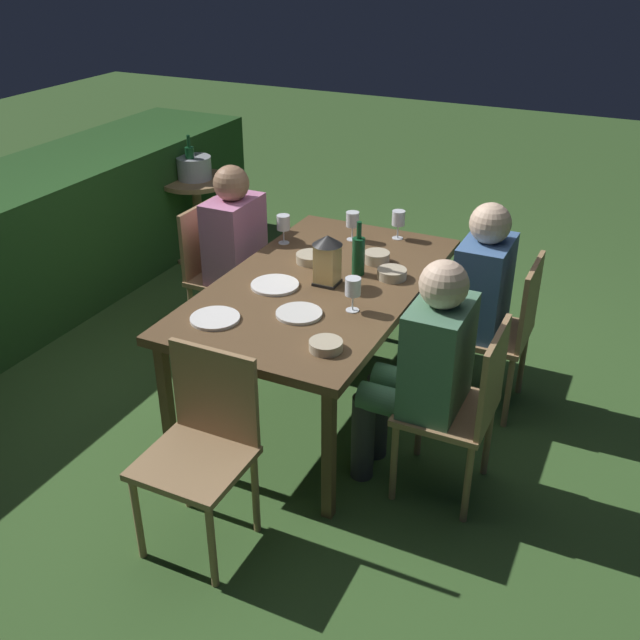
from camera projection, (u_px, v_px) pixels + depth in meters
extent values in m
plane|color=#385B28|center=(320.00, 401.00, 4.11)|extent=(16.00, 16.00, 0.00)
cube|color=brown|center=(320.00, 286.00, 3.77)|extent=(1.74, 0.99, 0.04)
cube|color=brown|center=(329.00, 454.00, 3.15)|extent=(0.05, 0.05, 0.69)
cube|color=brown|center=(440.00, 302.00, 4.42)|extent=(0.05, 0.05, 0.69)
cube|color=brown|center=(167.00, 405.00, 3.47)|extent=(0.05, 0.05, 0.69)
cube|color=brown|center=(314.00, 277.00, 4.74)|extent=(0.05, 0.05, 0.69)
cube|color=#9E7A51|center=(229.00, 278.00, 4.52)|extent=(0.42, 0.40, 0.03)
cube|color=#9E7A51|center=(200.00, 239.00, 4.49)|extent=(0.40, 0.03, 0.42)
cylinder|color=#9E7A51|center=(268.00, 303.00, 4.71)|extent=(0.03, 0.03, 0.42)
cylinder|color=#9E7A51|center=(239.00, 328.00, 4.42)|extent=(0.03, 0.03, 0.42)
cylinder|color=#9E7A51|center=(223.00, 293.00, 4.84)|extent=(0.03, 0.03, 0.42)
cylinder|color=#9E7A51|center=(192.00, 316.00, 4.55)|extent=(0.03, 0.03, 0.42)
cube|color=#C675A3|center=(234.00, 239.00, 4.38)|extent=(0.38, 0.24, 0.50)
sphere|color=#997051|center=(231.00, 183.00, 4.21)|extent=(0.21, 0.21, 0.21)
cylinder|color=#C675A3|center=(264.00, 274.00, 4.51)|extent=(0.13, 0.36, 0.13)
cylinder|color=#C675A3|center=(249.00, 285.00, 4.36)|extent=(0.13, 0.36, 0.13)
cylinder|color=#333338|center=(288.00, 313.00, 4.56)|extent=(0.11, 0.11, 0.45)
cylinder|color=#333338|center=(274.00, 326.00, 4.41)|extent=(0.11, 0.11, 0.45)
cube|color=#9E7A51|center=(193.00, 463.00, 2.96)|extent=(0.40, 0.42, 0.03)
cube|color=#9E7A51|center=(215.00, 393.00, 3.00)|extent=(0.03, 0.40, 0.42)
cylinder|color=#9E7A51|center=(212.00, 546.00, 2.86)|extent=(0.03, 0.03, 0.42)
cylinder|color=#9E7A51|center=(138.00, 518.00, 3.00)|extent=(0.03, 0.03, 0.42)
cylinder|color=#9E7A51|center=(255.00, 493.00, 3.13)|extent=(0.03, 0.03, 0.42)
cylinder|color=#9E7A51|center=(185.00, 469.00, 3.27)|extent=(0.03, 0.03, 0.42)
cube|color=#9E7A51|center=(489.00, 333.00, 3.91)|extent=(0.42, 0.40, 0.03)
cube|color=#9E7A51|center=(530.00, 302.00, 3.73)|extent=(0.40, 0.02, 0.42)
cylinder|color=#9E7A51|center=(445.00, 377.00, 3.93)|extent=(0.03, 0.03, 0.42)
cylinder|color=#9E7A51|center=(463.00, 347.00, 4.22)|extent=(0.03, 0.03, 0.42)
cylinder|color=#9E7A51|center=(508.00, 393.00, 3.81)|extent=(0.03, 0.03, 0.42)
cylinder|color=#9E7A51|center=(523.00, 360.00, 4.09)|extent=(0.03, 0.03, 0.42)
cube|color=#426699|center=(483.00, 286.00, 3.80)|extent=(0.38, 0.24, 0.50)
sphere|color=beige|center=(490.00, 224.00, 3.64)|extent=(0.21, 0.21, 0.21)
cylinder|color=#426699|center=(448.00, 328.00, 3.90)|extent=(0.13, 0.36, 0.13)
cylinder|color=#426699|center=(458.00, 314.00, 4.04)|extent=(0.13, 0.36, 0.13)
cylinder|color=#333338|center=(417.00, 359.00, 4.07)|extent=(0.11, 0.11, 0.45)
cylinder|color=#333338|center=(427.00, 345.00, 4.21)|extent=(0.11, 0.11, 0.45)
cube|color=#9E7A51|center=(446.00, 410.00, 3.28)|extent=(0.42, 0.40, 0.03)
cube|color=#9E7A51|center=(493.00, 377.00, 3.11)|extent=(0.40, 0.02, 0.42)
cylinder|color=#9E7A51|center=(394.00, 462.00, 3.31)|extent=(0.03, 0.03, 0.42)
cylinder|color=#9E7A51|center=(420.00, 419.00, 3.60)|extent=(0.03, 0.03, 0.42)
cylinder|color=#9E7A51|center=(467.00, 484.00, 3.18)|extent=(0.03, 0.03, 0.42)
cylinder|color=#9E7A51|center=(488.00, 438.00, 3.47)|extent=(0.03, 0.03, 0.42)
cube|color=#4C7A5B|center=(438.00, 356.00, 3.18)|extent=(0.38, 0.24, 0.50)
sphere|color=beige|center=(444.00, 285.00, 3.02)|extent=(0.21, 0.21, 0.21)
cylinder|color=#4C7A5B|center=(397.00, 404.00, 3.28)|extent=(0.13, 0.36, 0.13)
cylinder|color=#4C7A5B|center=(411.00, 384.00, 3.42)|extent=(0.13, 0.36, 0.13)
cylinder|color=#333338|center=(363.00, 437.00, 3.45)|extent=(0.11, 0.11, 0.45)
cylinder|color=#333338|center=(377.00, 417.00, 3.59)|extent=(0.11, 0.11, 0.45)
cube|color=black|center=(328.00, 282.00, 3.75)|extent=(0.12, 0.12, 0.01)
cube|color=#F9D17A|center=(328.00, 263.00, 3.70)|extent=(0.11, 0.11, 0.20)
cone|color=black|center=(328.00, 240.00, 3.64)|extent=(0.15, 0.15, 0.05)
cylinder|color=#144723|center=(358.00, 256.00, 3.81)|extent=(0.07, 0.07, 0.20)
cylinder|color=#144723|center=(359.00, 230.00, 3.74)|extent=(0.03, 0.03, 0.09)
cylinder|color=silver|center=(352.00, 310.00, 3.48)|extent=(0.06, 0.06, 0.00)
cylinder|color=silver|center=(353.00, 302.00, 3.46)|extent=(0.01, 0.01, 0.08)
cylinder|color=silver|center=(353.00, 287.00, 3.42)|extent=(0.08, 0.08, 0.08)
cylinder|color=maroon|center=(353.00, 291.00, 3.44)|extent=(0.07, 0.07, 0.03)
cylinder|color=silver|center=(397.00, 238.00, 4.29)|extent=(0.06, 0.06, 0.00)
cylinder|color=silver|center=(398.00, 231.00, 4.27)|extent=(0.01, 0.01, 0.08)
cylinder|color=silver|center=(398.00, 218.00, 4.23)|extent=(0.08, 0.08, 0.08)
cylinder|color=maroon|center=(398.00, 222.00, 4.24)|extent=(0.07, 0.07, 0.03)
cylinder|color=silver|center=(284.00, 243.00, 4.23)|extent=(0.06, 0.06, 0.00)
cylinder|color=silver|center=(284.00, 236.00, 4.21)|extent=(0.01, 0.01, 0.08)
cylinder|color=silver|center=(283.00, 222.00, 4.17)|extent=(0.08, 0.08, 0.08)
cylinder|color=maroon|center=(283.00, 226.00, 4.18)|extent=(0.07, 0.07, 0.03)
cylinder|color=silver|center=(352.00, 239.00, 4.27)|extent=(0.06, 0.06, 0.00)
cylinder|color=silver|center=(352.00, 233.00, 4.25)|extent=(0.01, 0.01, 0.08)
cylinder|color=silver|center=(353.00, 219.00, 4.21)|extent=(0.08, 0.08, 0.08)
cylinder|color=maroon|center=(352.00, 223.00, 4.23)|extent=(0.07, 0.07, 0.03)
cylinder|color=silver|center=(299.00, 313.00, 3.44)|extent=(0.22, 0.22, 0.01)
cylinder|color=white|center=(275.00, 285.00, 3.71)|extent=(0.25, 0.25, 0.01)
cylinder|color=white|center=(215.00, 318.00, 3.40)|extent=(0.23, 0.23, 0.01)
cylinder|color=#BCAD8E|center=(311.00, 258.00, 3.98)|extent=(0.17, 0.17, 0.05)
cylinder|color=#424C1E|center=(311.00, 256.00, 3.97)|extent=(0.14, 0.14, 0.01)
cylinder|color=#BCAD8E|center=(326.00, 345.00, 3.15)|extent=(0.15, 0.15, 0.04)
cylinder|color=tan|center=(326.00, 344.00, 3.15)|extent=(0.13, 0.13, 0.01)
cylinder|color=#BCAD8E|center=(392.00, 274.00, 3.80)|extent=(0.15, 0.15, 0.05)
cylinder|color=#477533|center=(392.00, 272.00, 3.79)|extent=(0.13, 0.13, 0.01)
cylinder|color=#BCAD8E|center=(377.00, 257.00, 3.97)|extent=(0.14, 0.14, 0.06)
cylinder|color=beige|center=(377.00, 255.00, 3.97)|extent=(0.12, 0.12, 0.02)
cylinder|color=#9E7A51|center=(195.00, 181.00, 5.60)|extent=(0.56, 0.56, 0.03)
cylinder|color=#9E7A51|center=(199.00, 221.00, 5.75)|extent=(0.07, 0.07, 0.62)
cylinder|color=#9E7A51|center=(202.00, 256.00, 5.89)|extent=(0.42, 0.42, 0.02)
cylinder|color=#B2B7BF|center=(194.00, 168.00, 5.55)|extent=(0.26, 0.26, 0.17)
cylinder|color=white|center=(194.00, 162.00, 5.53)|extent=(0.23, 0.23, 0.04)
cylinder|color=#144723|center=(190.00, 158.00, 5.47)|extent=(0.07, 0.07, 0.16)
cylinder|color=#144723|center=(188.00, 141.00, 5.41)|extent=(0.03, 0.03, 0.09)
cube|color=#234C1E|center=(4.00, 256.00, 4.75)|extent=(4.62, 0.89, 0.93)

